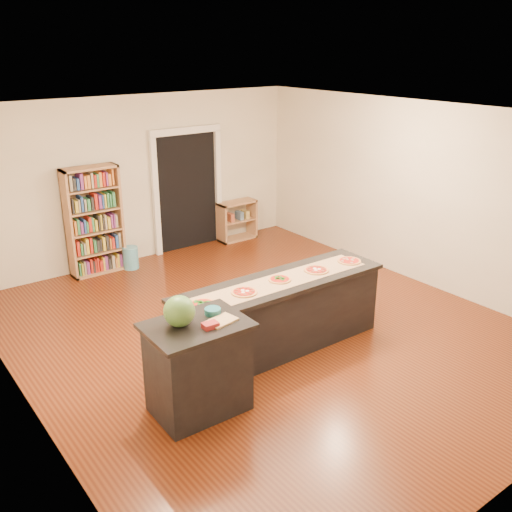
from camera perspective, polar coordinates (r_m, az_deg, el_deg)
room at (r=7.08m, az=0.97°, el=2.57°), size 6.00×7.00×2.80m
doorway at (r=10.40m, az=-6.91°, el=7.18°), size 1.40×0.09×2.21m
kitchen_island at (r=7.02m, az=2.38°, el=-5.89°), size 2.78×0.75×0.92m
side_counter at (r=5.92m, az=-5.81°, el=-11.00°), size 1.01×0.74×1.00m
bookshelf at (r=9.57m, az=-15.87°, el=3.39°), size 0.89×0.31×1.77m
low_shelf at (r=10.97m, az=-1.91°, el=3.58°), size 0.75×0.32×0.75m
waste_bin at (r=9.82m, az=-12.43°, el=-0.17°), size 0.26×0.26×0.38m
kraft_paper at (r=6.82m, az=2.53°, el=-2.51°), size 2.42×0.46×0.00m
watermelon at (r=5.59m, az=-7.68°, el=-5.50°), size 0.31×0.31×0.31m
cutting_board at (r=5.69m, az=-3.48°, el=-6.49°), size 0.33×0.25×0.02m
package_red at (r=5.58m, az=-4.59°, el=-6.91°), size 0.16×0.12×0.05m
package_teal at (r=5.84m, az=-4.36°, el=-5.53°), size 0.17×0.17×0.06m
pizza_a at (r=6.22m, az=-5.37°, el=-4.86°), size 0.32×0.32×0.02m
pizza_b at (r=6.49m, az=-1.19°, el=-3.62°), size 0.30×0.30×0.02m
pizza_c at (r=6.83m, az=2.39°, el=-2.35°), size 0.26×0.26×0.02m
pizza_d at (r=7.14m, az=6.06°, el=-1.40°), size 0.32×0.32×0.02m
pizza_e at (r=7.50m, az=9.30°, el=-0.48°), size 0.31×0.31×0.02m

